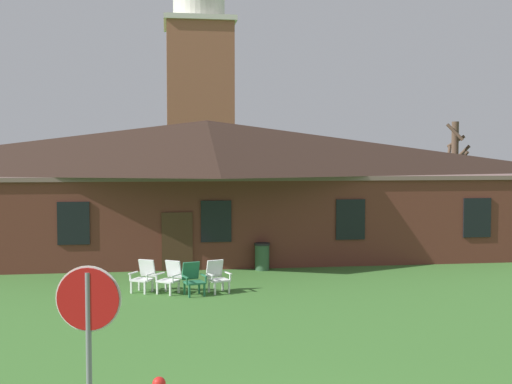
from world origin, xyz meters
TOP-DOWN VIEW (x-y plane):
  - brick_building at (-0.00, 20.34)m, footprint 25.91×10.40m
  - dome_tower at (0.72, 40.52)m, footprint 5.18×5.18m
  - stop_sign at (-2.70, 0.27)m, footprint 0.79×0.19m
  - lawn_chair_by_porch at (-2.45, 11.86)m, footprint 0.82×0.86m
  - lawn_chair_near_door at (-1.67, 11.57)m, footprint 0.85×0.87m
  - lawn_chair_left_end at (-1.01, 11.20)m, footprint 0.75×0.80m
  - lawn_chair_middle at (-0.27, 11.49)m, footprint 0.77×0.82m
  - bare_tree_beside_building at (13.08, 23.92)m, footprint 1.63×1.65m
  - trash_bin at (1.63, 15.04)m, footprint 0.56×0.56m

SIDE VIEW (x-z plane):
  - trash_bin at x=1.63m, z-range 0.01..0.99m
  - lawn_chair_by_porch at x=-2.45m, z-range 0.02..0.98m
  - lawn_chair_near_door at x=-1.67m, z-range 0.02..0.98m
  - lawn_chair_left_end at x=-1.01m, z-range 0.02..0.98m
  - lawn_chair_middle at x=-0.27m, z-range 0.02..0.98m
  - stop_sign at x=-2.70m, z-range 0.59..3.33m
  - brick_building at x=0.00m, z-range 0.05..5.72m
  - bare_tree_beside_building at x=13.08m, z-range 0.26..6.17m
  - dome_tower at x=0.72m, z-range -0.82..19.04m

